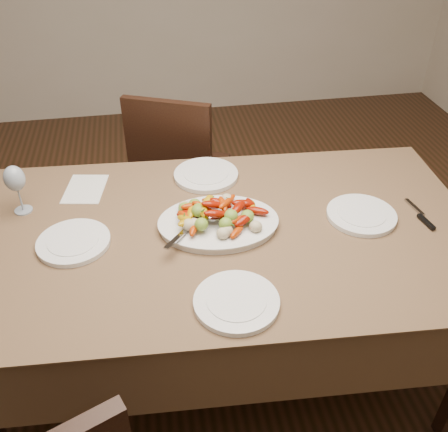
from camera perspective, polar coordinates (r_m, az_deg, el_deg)
floor at (r=2.16m, az=-2.43°, el=-22.78°), size 6.00×6.00×0.00m
dining_table at (r=2.04m, az=0.00°, el=-10.01°), size 1.90×1.15×0.76m
chair_far at (r=2.68m, az=-4.70°, el=5.23°), size 0.55×0.55×0.95m
serving_platter at (r=1.79m, az=-0.65°, el=-0.93°), size 0.44×0.34×0.02m
roasted_vegetables at (r=1.76m, az=-0.66°, el=0.54°), size 0.36×0.25×0.09m
serving_spoon at (r=1.74m, az=-2.67°, el=-0.85°), size 0.26×0.21×0.03m
plate_left at (r=1.79m, az=-16.80°, el=-2.90°), size 0.25×0.25×0.02m
plate_right at (r=1.91m, az=15.42°, el=0.10°), size 0.25×0.25×0.02m
plate_far at (r=2.07m, az=-2.07°, el=4.70°), size 0.27×0.27×0.02m
plate_near at (r=1.51m, az=1.43°, el=-9.79°), size 0.26×0.26×0.02m
wine_glass at (r=1.97m, az=-22.56°, el=2.96°), size 0.08×0.08×0.20m
menu_card at (r=2.07m, az=-15.58°, el=3.01°), size 0.18×0.23×0.00m
table_knife at (r=1.98m, az=21.55°, el=0.05°), size 0.05×0.20×0.01m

